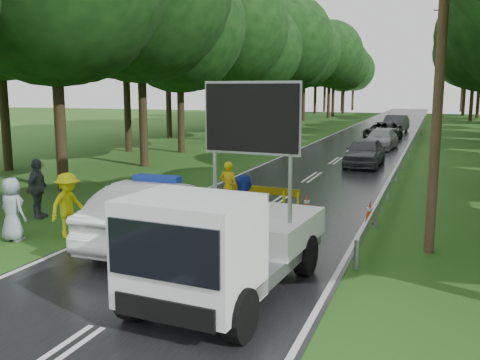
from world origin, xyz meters
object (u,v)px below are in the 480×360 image
at_px(barrier, 264,194).
at_px(civilian, 245,213).
at_px(officer, 228,187).
at_px(police_sedan, 158,213).
at_px(queue_car_third, 383,131).
at_px(work_truck, 224,244).
at_px(queue_car_fourth, 395,124).
at_px(queue_car_first, 365,152).
at_px(queue_car_second, 381,139).

relative_size(barrier, civilian, 1.24).
distance_m(barrier, officer, 1.37).
bearing_deg(police_sedan, queue_car_third, -93.85).
xyz_separation_m(work_truck, queue_car_fourth, (0.02, 41.80, -0.31)).
bearing_deg(queue_car_third, civilian, -86.68).
xyz_separation_m(queue_car_third, queue_car_fourth, (0.30, 8.02, 0.08)).
relative_size(police_sedan, queue_car_first, 1.15).
height_order(work_truck, queue_car_first, work_truck).
relative_size(officer, queue_car_fourth, 0.34).
bearing_deg(queue_car_second, queue_car_first, -84.29).
bearing_deg(police_sedan, barrier, -112.69).
distance_m(officer, queue_car_fourth, 34.96).
xyz_separation_m(police_sedan, queue_car_second, (3.14, 24.79, -0.17)).
relative_size(civilian, queue_car_first, 0.44).
bearing_deg(queue_car_second, civilian, -86.49).
height_order(officer, queue_car_fourth, officer).
bearing_deg(barrier, police_sedan, -106.95).
bearing_deg(barrier, queue_car_fourth, 94.71).
bearing_deg(officer, work_truck, 113.36).
bearing_deg(officer, queue_car_third, -92.44).
height_order(barrier, queue_car_third, queue_car_third).
bearing_deg(work_truck, police_sedan, 140.78).
height_order(queue_car_third, queue_car_fourth, queue_car_fourth).
xyz_separation_m(barrier, civilian, (0.63, -3.50, 0.21)).
height_order(officer, queue_car_first, officer).
distance_m(queue_car_third, queue_car_fourth, 8.03).
xyz_separation_m(queue_car_first, queue_car_fourth, (-0.19, 22.75, 0.05)).
distance_m(queue_car_first, queue_car_third, 14.74).
bearing_deg(queue_car_first, queue_car_second, 91.57).
distance_m(officer, queue_car_third, 26.93).
relative_size(work_truck, queue_car_fourth, 1.09).
height_order(queue_car_second, queue_car_third, queue_car_third).
distance_m(queue_car_first, queue_car_fourth, 22.75).
distance_m(work_truck, queue_car_third, 33.78).
bearing_deg(civilian, work_truck, -73.27).
xyz_separation_m(work_truck, officer, (-2.64, 6.95, -0.28)).
bearing_deg(work_truck, civilian, 106.70).
distance_m(police_sedan, civilian, 2.31).
bearing_deg(queue_car_third, police_sedan, -90.91).
distance_m(officer, queue_car_second, 20.86).
xyz_separation_m(civilian, queue_car_first, (0.88, 15.96, -0.21)).
distance_m(officer, queue_car_first, 12.43).
height_order(police_sedan, civilian, civilian).
height_order(police_sedan, queue_car_first, police_sedan).
height_order(queue_car_first, queue_car_fourth, queue_car_fourth).
distance_m(barrier, queue_car_second, 21.08).
height_order(work_truck, queue_car_third, work_truck).
distance_m(police_sedan, queue_car_fourth, 39.09).
bearing_deg(queue_car_fourth, barrier, -84.44).
height_order(civilian, queue_car_fourth, civilian).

